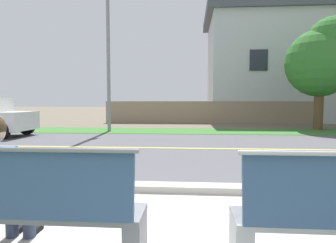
{
  "coord_description": "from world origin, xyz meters",
  "views": [
    {
      "loc": [
        0.02,
        -2.03,
        1.36
      ],
      "look_at": [
        -0.39,
        3.33,
        1.0
      ],
      "focal_mm": 31.54,
      "sensor_mm": 36.0,
      "label": 1
    }
  ],
  "objects": [
    {
      "name": "ground_plane",
      "position": [
        0.0,
        8.0,
        0.0
      ],
      "size": [
        140.0,
        140.0,
        0.0
      ],
      "primitive_type": "plane",
      "color": "#665B4C"
    },
    {
      "name": "curb_edge",
      "position": [
        0.0,
        2.35,
        0.06
      ],
      "size": [
        44.0,
        0.3,
        0.11
      ],
      "primitive_type": "cube",
      "color": "#ADA89E",
      "rests_on": "ground_plane"
    },
    {
      "name": "street_asphalt",
      "position": [
        0.0,
        6.5,
        0.0
      ],
      "size": [
        52.0,
        8.0,
        0.01
      ],
      "primitive_type": "cube",
      "color": "#515156",
      "rests_on": "ground_plane"
    },
    {
      "name": "road_centre_line",
      "position": [
        0.0,
        6.5,
        0.01
      ],
      "size": [
        48.0,
        0.14,
        0.01
      ],
      "primitive_type": "cube",
      "color": "#E0CC4C",
      "rests_on": "ground_plane"
    },
    {
      "name": "far_verge_grass",
      "position": [
        0.0,
        11.66,
        0.01
      ],
      "size": [
        48.0,
        2.8,
        0.02
      ],
      "primitive_type": "cube",
      "color": "#38702D",
      "rests_on": "ground_plane"
    },
    {
      "name": "bench_left",
      "position": [
        -1.38,
        0.26,
        0.46
      ],
      "size": [
        2.04,
        0.48,
        1.01
      ],
      "color": "slate",
      "rests_on": "ground_plane"
    },
    {
      "name": "seated_person_blue",
      "position": [
        -1.67,
        0.43,
        0.68
      ],
      "size": [
        0.52,
        0.68,
        1.25
      ],
      "color": "#333D56",
      "rests_on": "ground_plane"
    },
    {
      "name": "streetlamp",
      "position": [
        -3.72,
        11.46,
        4.23
      ],
      "size": [
        0.24,
        2.1,
        7.43
      ],
      "color": "gray",
      "rests_on": "ground_plane"
    },
    {
      "name": "shade_tree_far_left",
      "position": [
        6.3,
        12.7,
        3.46
      ],
      "size": [
        3.23,
        3.23,
        5.33
      ],
      "color": "brown",
      "rests_on": "ground_plane"
    },
    {
      "name": "garden_wall",
      "position": [
        1.05,
        16.84,
        0.7
      ],
      "size": [
        13.0,
        0.36,
        1.4
      ],
      "primitive_type": "cube",
      "color": "gray",
      "rests_on": "ground_plane"
    },
    {
      "name": "house_across_street",
      "position": [
        6.49,
        20.04,
        3.94
      ],
      "size": [
        10.91,
        6.91,
        7.78
      ],
      "color": "#B7BCC1",
      "rests_on": "ground_plane"
    }
  ]
}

